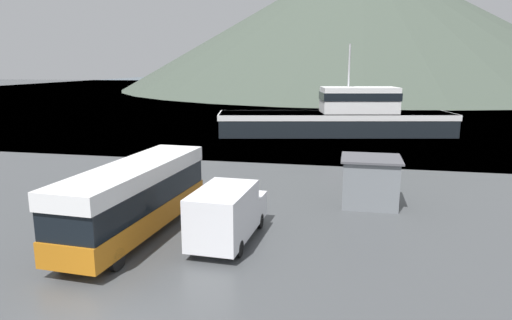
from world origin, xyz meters
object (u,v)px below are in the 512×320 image
Objects in this scene: delivery_van at (227,213)px; fishing_boat at (340,117)px; dock_kiosk at (370,181)px; storage_bin at (73,195)px; tour_bus at (136,196)px.

fishing_boat reaches higher than delivery_van.
fishing_boat reaches higher than dock_kiosk.
fishing_boat is 8.16× the size of dock_kiosk.
dock_kiosk is (15.94, 3.76, 0.65)m from storage_bin.
tour_bus is 1.79× the size of delivery_van.
tour_bus is 6.26m from storage_bin.
tour_bus is 4.32m from delivery_van.
delivery_van is (4.29, 0.05, -0.53)m from tour_bus.
delivery_van is at bearing 4.08° from tour_bus.
tour_bus is at bearing 154.01° from fishing_boat.
dock_kiosk is (10.63, 6.86, -0.50)m from tour_bus.
storage_bin is at bearing 153.14° from tour_bus.
fishing_boat is 18.59× the size of storage_bin.
dock_kiosk is at bearing 49.92° from delivery_van.
tour_bus is 0.39× the size of fishing_boat.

